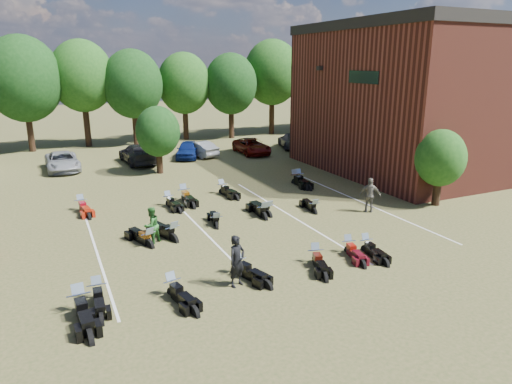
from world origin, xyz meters
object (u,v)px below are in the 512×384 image
person_grey (370,195)px  person_green (151,225)px  car_4 (188,150)px  person_black (237,261)px  motorcycle_3 (173,296)px  motorcycle_0 (98,300)px

person_grey → person_green: bearing=38.1°
car_4 → person_grey: bearing=-51.3°
car_4 → person_black: person_black is taller
person_black → motorcycle_3: (-2.36, 0.25, -0.98)m
person_grey → motorcycle_3: bearing=61.6°
person_green → motorcycle_3: (-0.46, -5.19, -0.85)m
person_black → person_green: (-1.90, 5.44, -0.13)m
person_grey → motorcycle_0: 15.15m
car_4 → person_grey: (4.68, -18.49, 0.25)m
person_green → person_grey: 11.78m
person_black → motorcycle_0: person_black is taller
person_black → person_grey: size_ratio=1.01×
person_green → motorcycle_3: 5.28m
person_grey → motorcycle_3: (-12.23, -4.62, -0.97)m
person_black → motorcycle_3: person_black is taller
motorcycle_3 → person_green: bearing=73.2°
motorcycle_0 → person_black: bearing=-10.1°
car_4 → person_green: size_ratio=2.49×
person_black → person_grey: bearing=4.8°
person_green → motorcycle_3: bearing=54.5°
motorcycle_3 → person_grey: bearing=9.0°
car_4 → motorcycle_0: size_ratio=1.99×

